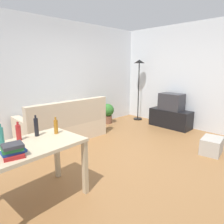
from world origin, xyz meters
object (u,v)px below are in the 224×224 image
Objects in this scene: desk at (29,154)px; storage_box at (212,146)px; bottle_amber at (56,126)px; book_stack at (13,150)px; couch at (64,127)px; tv_stand at (170,118)px; bottle_tall at (1,137)px; potted_plant at (108,112)px; torchiere_lamp at (139,73)px; tv at (172,102)px; bottle_red at (19,132)px; bottle_dark at (36,127)px.

desk is 2.61× the size of storage_box.
bottle_amber is 0.74m from book_stack.
couch is 2.84m from tv_stand.
bottle_tall reaches higher than storage_box.
potted_plant is at bearing 34.77° from bottle_amber.
couch is 1.04× the size of torchiere_lamp.
potted_plant reaches higher than tv_stand.
tv is 1.79m from potted_plant.
couch is at bearing 42.63° from bottle_tall.
torchiere_lamp is at bearing 0.18° from tv.
tv is 1.33m from torchiere_lamp.
couch is at bearing 44.64° from bottle_red.
book_stack is (-3.29, 0.74, 0.68)m from storage_box.
book_stack is (0.01, -0.32, -0.05)m from bottle_tall.
torchiere_lamp is 8.09× the size of bottle_amber.
bottle_dark is (-2.86, 1.16, 0.73)m from storage_box.
storage_box is (-0.00, -2.90, -0.18)m from potted_plant.
bottle_dark is at bearing -148.63° from potted_plant.
book_stack is at bearing 99.36° from tv.
desk reaches higher than potted_plant.
desk is 0.35m from bottle_tall.
tv is at bearing 155.99° from couch.
bottle_dark reaches higher than book_stack.
torchiere_lamp is 3.77× the size of storage_box.
tv_stand is 0.88× the size of desk.
bottle_red is at bearing 93.93° from tv.
tv is (0.00, 0.00, 0.46)m from tv_stand.
bottle_tall reaches higher than tv.
book_stack reaches higher than storage_box.
storage_box is (1.63, -2.59, -0.16)m from couch.
desk is 2.20× the size of potted_plant.
couch is 8.21× the size of bottle_red.
storage_box is 3.53m from bottle_tall.
torchiere_lamp is 1.44× the size of desk.
bottle_tall is 0.33m from book_stack.
potted_plant is 2.91m from storage_box.
bottle_red reaches higher than desk.
bottle_amber reaches higher than couch.
bottle_red is at bearing 44.64° from couch.
desk is at bearing 49.05° from couch.
couch is 6.93× the size of bottle_dark.
bottle_tall is at bearing 147.82° from desk.
bottle_dark is at bearing 0.34° from bottle_red.
bottle_tall is 1.16× the size of book_stack.
bottle_tall is (-4.26, -0.38, 0.18)m from tv.
bottle_red is at bearing -150.46° from potted_plant.
bottle_tall is (-4.25, -1.50, -0.53)m from torchiere_lamp.
bottle_amber is at bearing 27.42° from book_stack.
tv is 0.33× the size of torchiere_lamp.
bottle_dark reaches higher than bottle_tall.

